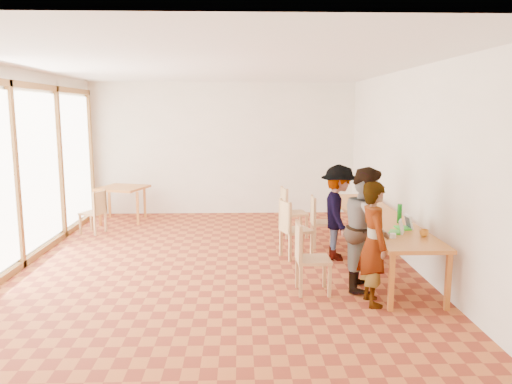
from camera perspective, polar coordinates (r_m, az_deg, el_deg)
The scene contains 25 objects.
ground at distance 7.80m, azimuth -4.60°, elevation -8.35°, with size 8.00×8.00×0.00m, color #AB5529.
wall_back at distance 11.46m, azimuth -3.75°, elevation 4.97°, with size 6.00×0.10×3.00m, color white.
wall_front at distance 3.55m, azimuth -7.96°, elevation -4.79°, with size 6.00×0.10×3.00m, color white.
wall_right at distance 7.92m, azimuth 17.51°, elevation 2.63°, with size 0.10×8.00×3.00m, color white.
window_wall at distance 8.19m, azimuth -25.93°, elevation 2.33°, with size 0.10×8.00×3.00m, color white.
ceiling at distance 7.46m, azimuth -4.91°, elevation 14.34°, with size 6.00×8.00×0.04m, color white.
communal_table at distance 7.99m, azimuth 13.61°, elevation -2.94°, with size 0.80×4.00×0.75m.
side_table at distance 11.05m, azimuth -15.02°, elevation 0.17°, with size 0.90×0.90×0.75m.
chair_near at distance 6.54m, azimuth 5.71°, elevation -6.66°, with size 0.44×0.44×0.49m.
chair_mid at distance 8.03m, azimuth 3.98°, elevation -3.55°, with size 0.55×0.55×0.50m.
chair_far at distance 9.38m, azimuth 3.80°, elevation -1.69°, with size 0.51×0.51×0.50m.
chair_empty at distance 8.78m, azimuth 7.13°, elevation -2.74°, with size 0.41×0.41×0.47m.
chair_spare at distance 10.10m, azimuth -17.80°, elevation -1.70°, with size 0.50×0.50×0.44m.
person_near at distance 6.25m, azimuth 13.32°, elevation -5.75°, with size 0.56×0.37×1.53m, color gray.
person_mid at distance 6.78m, azimuth 12.57°, elevation -4.08°, with size 0.79×0.62×1.64m, color gray.
person_far at distance 8.04m, azimuth 9.39°, elevation -2.31°, with size 0.98×0.56×1.52m, color gray.
laptop_near at distance 6.90m, azimuth 15.95°, elevation -4.14°, with size 0.26×0.27×0.18m.
laptop_mid at distance 7.18m, azimuth 16.72°, elevation -3.63°, with size 0.21×0.24×0.19m.
laptop_far at distance 8.41m, azimuth 12.59°, elevation -1.60°, with size 0.27×0.28×0.19m.
yellow_mug at distance 6.81m, azimuth 18.66°, elevation -4.47°, with size 0.12×0.12×0.09m, color orange.
green_bottle at distance 7.50m, azimuth 16.09°, elevation -2.38°, with size 0.07×0.07×0.28m, color #106A17.
clear_glass at distance 8.07m, azimuth 13.05°, elevation -2.14°, with size 0.07×0.07×0.09m, color silver.
condiment_cup at distance 6.62m, azimuth 15.37°, elevation -4.85°, with size 0.08×0.08×0.06m, color white.
pink_phone at distance 8.60m, azimuth 10.81°, elevation -1.62°, with size 0.05×0.10×0.01m, color #CB3D82.
black_pouch at distance 7.43m, azimuth 13.35°, elevation -3.11°, with size 0.16×0.26×0.09m, color black.
Camera 1 is at (0.38, -7.42, 2.36)m, focal length 35.00 mm.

